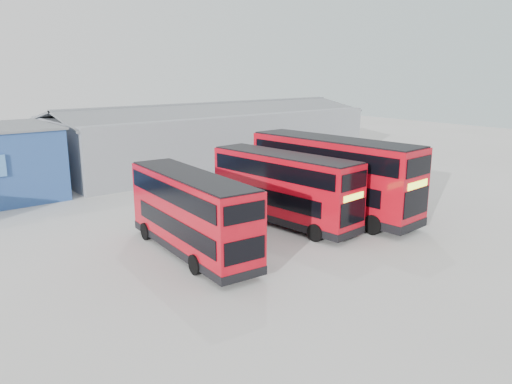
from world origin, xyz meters
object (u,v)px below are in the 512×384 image
Objects in this scene: double_decker_right at (332,178)px; single_decker_blue at (331,172)px; double_decker_centre at (284,189)px; double_decker_left at (192,215)px; maintenance_shed at (212,136)px.

double_decker_right is 1.17× the size of single_decker_blue.
double_decker_centre is at bearing 165.47° from double_decker_right.
double_decker_centre is at bearing -167.68° from double_decker_left.
double_decker_left is at bearing -126.37° from maintenance_shed.
maintenance_shed is 20.53m from double_decker_right.
double_decker_right is at bearing 54.56° from single_decker_blue.
double_decker_centre is (6.93, 0.94, 0.07)m from double_decker_left.
double_decker_left is 6.99m from double_decker_centre.
double_decker_centre is 9.74m from single_decker_blue.
double_decker_right is at bearing -173.75° from double_decker_left.
double_decker_centre is at bearing 37.39° from single_decker_blue.
maintenance_shed is at bearing -76.20° from single_decker_blue.
maintenance_shed is at bearing 62.58° from double_decker_centre.
double_decker_right reaches higher than double_decker_centre.
double_decker_left reaches higher than single_decker_blue.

